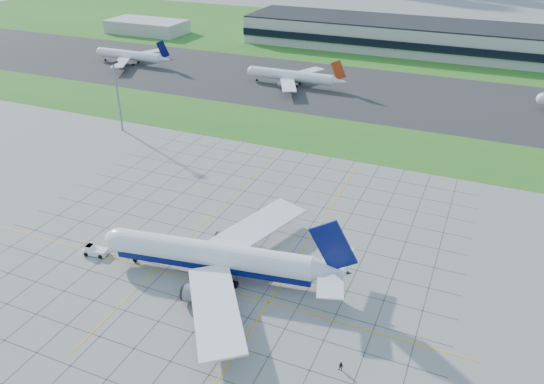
# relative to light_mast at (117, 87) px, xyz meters

# --- Properties ---
(ground) EXTENTS (1400.00, 1400.00, 0.00)m
(ground) POSITION_rel_light_mast_xyz_m (70.00, -65.00, -16.18)
(ground) COLOR gray
(ground) RESTS_ON ground
(grass_median) EXTENTS (700.00, 35.00, 0.04)m
(grass_median) POSITION_rel_light_mast_xyz_m (70.00, 25.00, -16.16)
(grass_median) COLOR #247020
(grass_median) RESTS_ON ground
(asphalt_taxiway) EXTENTS (700.00, 75.00, 0.04)m
(asphalt_taxiway) POSITION_rel_light_mast_xyz_m (70.00, 80.00, -16.15)
(asphalt_taxiway) COLOR #383838
(asphalt_taxiway) RESTS_ON ground
(grass_far) EXTENTS (700.00, 145.00, 0.04)m
(grass_far) POSITION_rel_light_mast_xyz_m (70.00, 190.00, -16.16)
(grass_far) COLOR #247020
(grass_far) RESTS_ON ground
(apron_markings) EXTENTS (120.00, 130.00, 0.03)m
(apron_markings) POSITION_rel_light_mast_xyz_m (70.43, -53.91, -16.17)
(apron_markings) COLOR #474744
(apron_markings) RESTS_ON ground
(terminal) EXTENTS (260.00, 43.00, 15.80)m
(terminal) POSITION_rel_light_mast_xyz_m (110.00, 164.87, -8.29)
(terminal) COLOR #B7B7B2
(terminal) RESTS_ON ground
(service_block) EXTENTS (50.00, 25.00, 8.00)m
(service_block) POSITION_rel_light_mast_xyz_m (-90.00, 145.00, -12.18)
(service_block) COLOR #B7B7B2
(service_block) RESTS_ON ground
(light_mast) EXTENTS (2.50, 2.50, 25.60)m
(light_mast) POSITION_rel_light_mast_xyz_m (0.00, 0.00, 0.00)
(light_mast) COLOR gray
(light_mast) RESTS_ON ground
(airliner) EXTENTS (57.85, 58.20, 18.29)m
(airliner) POSITION_rel_light_mast_xyz_m (73.55, -63.00, -11.18)
(airliner) COLOR white
(airliner) RESTS_ON ground
(pushback_tug) EXTENTS (8.39, 3.62, 2.30)m
(pushback_tug) POSITION_rel_light_mast_xyz_m (43.06, -67.34, -15.16)
(pushback_tug) COLOR white
(pushback_tug) RESTS_ON ground
(crew_near) EXTENTS (0.73, 0.81, 1.87)m
(crew_near) POSITION_rel_light_mast_xyz_m (48.70, -64.45, -15.25)
(crew_near) COLOR black
(crew_near) RESTS_ON ground
(crew_far) EXTENTS (1.02, 0.84, 1.91)m
(crew_far) POSITION_rel_light_mast_xyz_m (107.12, -78.85, -15.22)
(crew_far) COLOR black
(crew_far) RESTS_ON ground
(distant_jet_0) EXTENTS (43.02, 42.66, 14.08)m
(distant_jet_0) POSITION_rel_light_mast_xyz_m (-52.93, 77.60, -11.69)
(distant_jet_0) COLOR white
(distant_jet_0) RESTS_ON ground
(distant_jet_1) EXTENTS (45.34, 42.66, 14.08)m
(distant_jet_1) POSITION_rel_light_mast_xyz_m (37.72, 75.82, -11.69)
(distant_jet_1) COLOR white
(distant_jet_1) RESTS_ON ground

